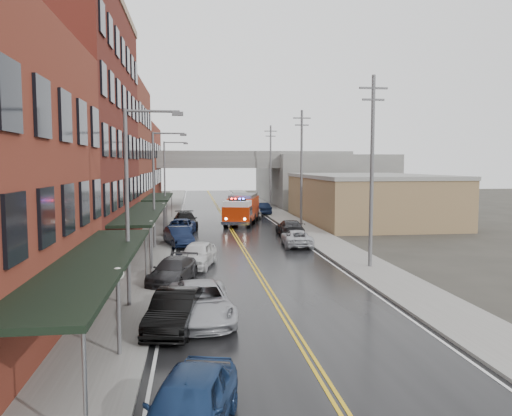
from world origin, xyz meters
TOP-DOWN VIEW (x-y plane):
  - ground at (0.00, 0.00)m, footprint 220.00×220.00m
  - road at (0.00, 30.00)m, footprint 11.00×160.00m
  - sidewalk_left at (-7.30, 30.00)m, footprint 3.00×160.00m
  - sidewalk_right at (7.30, 30.00)m, footprint 3.00×160.00m
  - curb_left at (-5.65, 30.00)m, footprint 0.30×160.00m
  - curb_right at (5.65, 30.00)m, footprint 0.30×160.00m
  - brick_building_b at (-13.30, 23.00)m, footprint 9.00×20.00m
  - brick_building_c at (-13.30, 40.50)m, footprint 9.00×15.00m
  - brick_building_far at (-13.30, 58.00)m, footprint 9.00×20.00m
  - tan_building at (16.00, 40.00)m, footprint 14.00×22.00m
  - right_far_block at (18.00, 70.00)m, footprint 18.00×30.00m
  - awning_0 at (-7.49, 4.00)m, footprint 2.60×16.00m
  - awning_1 at (-7.49, 23.00)m, footprint 2.60×18.00m
  - awning_2 at (-7.49, 40.50)m, footprint 2.60×13.00m
  - globe_lamp_0 at (-6.40, 2.00)m, footprint 0.44×0.44m
  - globe_lamp_1 at (-6.40, 16.00)m, footprint 0.44×0.44m
  - globe_lamp_2 at (-6.40, 30.00)m, footprint 0.44×0.44m
  - street_lamp_0 at (-6.55, 8.00)m, footprint 2.64×0.22m
  - street_lamp_1 at (-6.55, 24.00)m, footprint 2.64×0.22m
  - street_lamp_2 at (-6.55, 40.00)m, footprint 2.64×0.22m
  - utility_pole_0 at (7.20, 15.00)m, footprint 1.80×0.24m
  - utility_pole_1 at (7.20, 35.00)m, footprint 1.80×0.24m
  - utility_pole_2 at (7.20, 55.00)m, footprint 1.80×0.24m
  - overpass at (0.00, 62.00)m, footprint 40.00×10.00m
  - fire_truck at (1.51, 39.29)m, footprint 5.19×9.27m
  - parked_car_left_0 at (-4.04, -3.27)m, footprint 3.00×4.99m
  - parked_car_left_1 at (-4.62, 4.70)m, footprint 2.47×4.93m
  - parked_car_left_2 at (-3.60, 5.80)m, footprint 2.98×5.77m
  - parked_car_left_3 at (-5.00, 12.74)m, footprint 3.16×5.04m
  - parked_car_left_4 at (-3.60, 16.80)m, footprint 3.01×5.08m
  - parked_car_left_5 at (-5.00, 25.33)m, footprint 2.71×4.85m
  - parked_car_left_6 at (-4.98, 31.64)m, footprint 2.97×5.54m
  - parked_car_left_7 at (-4.58, 36.31)m, footprint 2.67×5.86m
  - parked_car_right_0 at (4.38, 23.93)m, footprint 2.59×4.96m
  - parked_car_right_1 at (5.00, 29.80)m, footprint 2.11×5.12m
  - parked_car_right_2 at (3.60, 45.69)m, footprint 2.04×4.55m
  - parked_car_right_3 at (4.95, 49.21)m, footprint 2.38×5.02m

SIDE VIEW (x-z plane):
  - ground at x=0.00m, z-range 0.00..0.00m
  - road at x=0.00m, z-range 0.00..0.02m
  - sidewalk_left at x=-7.30m, z-range 0.00..0.15m
  - sidewalk_right at x=7.30m, z-range 0.00..0.15m
  - curb_left at x=-5.65m, z-range 0.00..0.15m
  - curb_right at x=5.65m, z-range 0.00..0.15m
  - parked_car_right_0 at x=4.38m, z-range 0.00..1.33m
  - parked_car_left_3 at x=-5.00m, z-range 0.00..1.36m
  - parked_car_left_6 at x=-4.98m, z-range 0.00..1.48m
  - parked_car_right_1 at x=5.00m, z-range 0.00..1.48m
  - parked_car_left_5 at x=-5.00m, z-range 0.00..1.51m
  - parked_car_right_2 at x=3.60m, z-range 0.00..1.52m
  - parked_car_left_1 at x=-4.62m, z-range 0.00..1.55m
  - parked_car_left_2 at x=-3.60m, z-range 0.00..1.56m
  - parked_car_left_0 at x=-4.04m, z-range 0.00..1.59m
  - parked_car_right_3 at x=4.95m, z-range 0.00..1.59m
  - parked_car_left_4 at x=-3.60m, z-range 0.00..1.62m
  - parked_car_left_7 at x=-4.58m, z-range 0.00..1.66m
  - fire_truck at x=1.51m, z-range 0.14..3.37m
  - globe_lamp_0 at x=-6.40m, z-range 0.75..3.87m
  - globe_lamp_1 at x=-6.40m, z-range 0.75..3.87m
  - globe_lamp_2 at x=-6.40m, z-range 0.75..3.87m
  - tan_building at x=16.00m, z-range 0.00..5.00m
  - awning_2 at x=-7.49m, z-range 1.44..4.53m
  - awning_0 at x=-7.49m, z-range 1.44..4.53m
  - awning_1 at x=-7.49m, z-range 1.44..4.53m
  - right_far_block at x=18.00m, z-range 0.00..8.00m
  - street_lamp_0 at x=-6.55m, z-range 0.69..9.69m
  - street_lamp_1 at x=-6.55m, z-range 0.69..9.69m
  - street_lamp_2 at x=-6.55m, z-range 0.69..9.69m
  - overpass at x=0.00m, z-range 2.24..9.74m
  - brick_building_far at x=-13.30m, z-range 0.00..12.00m
  - utility_pole_0 at x=7.20m, z-range 0.31..12.31m
  - utility_pole_1 at x=7.20m, z-range 0.31..12.31m
  - utility_pole_2 at x=7.20m, z-range 0.31..12.31m
  - brick_building_c at x=-13.30m, z-range 0.00..15.00m
  - brick_building_b at x=-13.30m, z-range 0.00..18.00m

